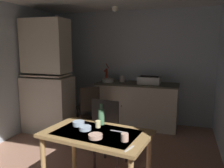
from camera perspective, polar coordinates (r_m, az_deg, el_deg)
name	(u,v)px	position (r m, az deg, el deg)	size (l,w,h in m)	color
ground_plane	(101,153)	(3.81, -2.78, -16.76)	(4.62, 4.62, 0.00)	#8E6552
wall_back	(129,67)	(5.16, 4.22, 4.30)	(3.72, 0.10, 2.45)	silver
wall_left	(2,73)	(4.47, -25.84, 2.59)	(0.10, 3.58, 2.45)	silver
hutch_cabinet	(47,81)	(4.61, -15.84, 0.83)	(0.93, 0.55, 2.18)	beige
counter_cabinet	(137,105)	(4.87, 6.19, -5.14)	(1.69, 0.64, 0.92)	beige
sink_basin	(149,80)	(4.72, 9.26, 0.99)	(0.44, 0.34, 0.15)	white
hand_pump	(106,74)	(4.98, -1.39, 2.61)	(0.05, 0.27, 0.39)	maroon
mixing_bowl_counter	(108,80)	(4.89, -1.02, 0.93)	(0.24, 0.24, 0.08)	white
stoneware_crock	(122,79)	(4.90, 2.49, 1.26)	(0.12, 0.12, 0.13)	beige
dining_table	(96,141)	(2.62, -3.89, -14.02)	(1.24, 0.85, 0.74)	olive
chair_far_side	(108,133)	(3.18, -0.89, -12.09)	(0.44, 0.44, 1.00)	#2F2120
chair_by_counter	(89,107)	(4.55, -5.87, -5.80)	(0.56, 0.56, 0.91)	#2D2621
serving_bowl_wide	(95,136)	(2.42, -4.17, -12.86)	(0.15, 0.15, 0.04)	tan
soup_bowl_small	(79,123)	(2.80, -8.33, -9.71)	(0.14, 0.14, 0.05)	#9EB2C6
sauce_dish	(85,128)	(2.65, -6.75, -10.88)	(0.14, 0.14, 0.04)	#9EB2C6
teacup_cream	(98,124)	(2.71, -3.54, -9.96)	(0.06, 0.06, 0.08)	beige
teacup_mint	(125,137)	(2.34, 3.18, -13.17)	(0.08, 0.08, 0.08)	tan
glass_bottle	(101,116)	(2.79, -2.71, -8.05)	(0.08, 0.08, 0.26)	#4C7F56
table_knife	(119,131)	(2.59, 1.77, -11.77)	(0.21, 0.02, 0.01)	silver
teaspoon_near_bowl	(129,149)	(2.20, 4.33, -15.82)	(0.15, 0.02, 0.01)	beige
pendant_bulb	(115,9)	(3.29, 0.73, 18.28)	(0.08, 0.08, 0.08)	#F9EFCC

